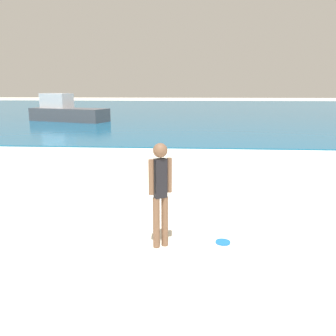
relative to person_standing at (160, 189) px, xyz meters
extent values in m
cube|color=#14567F|center=(-0.07, 39.46, -0.94)|extent=(160.00, 60.00, 0.06)
cylinder|color=brown|center=(-0.06, -0.04, -0.55)|extent=(0.11, 0.11, 0.84)
cylinder|color=brown|center=(0.06, 0.04, -0.55)|extent=(0.11, 0.11, 0.84)
cube|color=black|center=(0.00, 0.00, 0.18)|extent=(0.23, 0.20, 0.63)
sphere|color=brown|center=(0.00, 0.00, 0.62)|extent=(0.23, 0.23, 0.23)
cylinder|color=brown|center=(-0.14, -0.08, 0.21)|extent=(0.08, 0.08, 0.56)
cylinder|color=brown|center=(0.14, 0.08, 0.21)|extent=(0.08, 0.08, 0.56)
cylinder|color=blue|center=(1.03, 0.20, -0.96)|extent=(0.25, 0.25, 0.03)
cube|color=#4C4C51|center=(-9.11, 21.20, -0.42)|extent=(6.53, 3.88, 0.99)
cube|color=silver|center=(-10.17, 21.56, 0.64)|extent=(2.57, 2.04, 1.12)
camera|label=1|loc=(0.50, -5.24, 1.55)|focal=37.02mm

